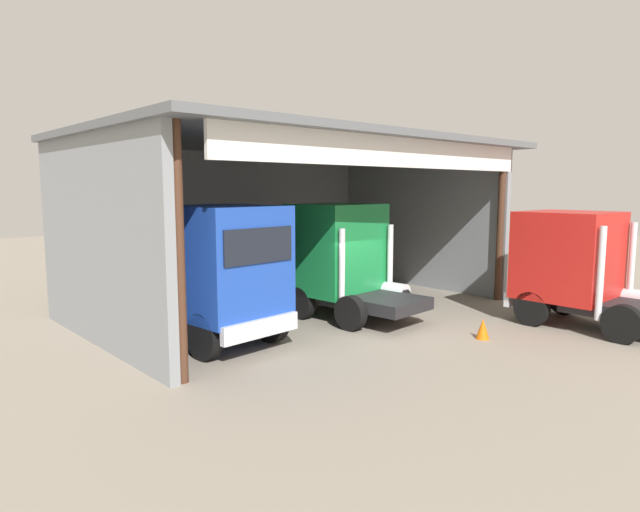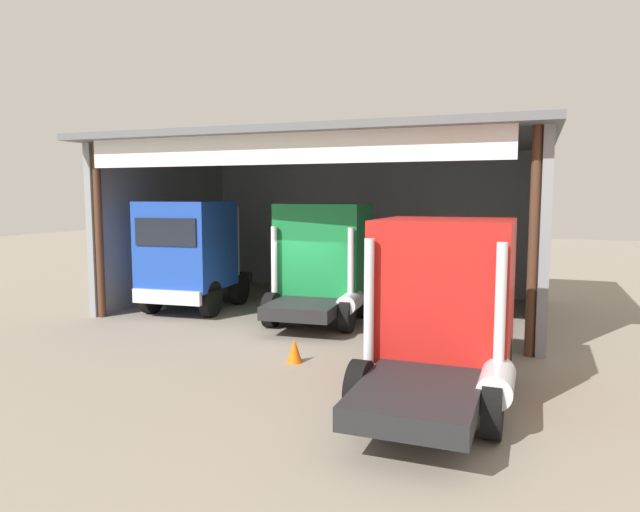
{
  "view_description": "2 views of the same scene",
  "coord_description": "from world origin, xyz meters",
  "px_view_note": "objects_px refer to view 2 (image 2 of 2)",
  "views": [
    {
      "loc": [
        -11.59,
        -9.93,
        4.06
      ],
      "look_at": [
        0.0,
        2.84,
        1.9
      ],
      "focal_mm": 30.48,
      "sensor_mm": 36.0,
      "label": 1
    },
    {
      "loc": [
        6.3,
        -14.09,
        3.83
      ],
      "look_at": [
        0.0,
        2.84,
        1.9
      ],
      "focal_mm": 32.14,
      "sensor_mm": 36.0,
      "label": 2
    }
  ],
  "objects_px": {
    "truck_blue_center_left_bay": "(190,253)",
    "truck_red_center_right_bay": "(443,304)",
    "traffic_cone": "(294,350)",
    "oil_drum": "(466,289)",
    "truck_green_right_bay": "(323,259)",
    "tool_cart": "(420,285)"
  },
  "relations": [
    {
      "from": "tool_cart",
      "to": "truck_green_right_bay",
      "type": "bearing_deg",
      "value": -113.76
    },
    {
      "from": "tool_cart",
      "to": "truck_blue_center_left_bay",
      "type": "bearing_deg",
      "value": -143.27
    },
    {
      "from": "traffic_cone",
      "to": "truck_blue_center_left_bay",
      "type": "bearing_deg",
      "value": 142.27
    },
    {
      "from": "truck_blue_center_left_bay",
      "to": "traffic_cone",
      "type": "distance_m",
      "value": 7.19
    },
    {
      "from": "truck_green_right_bay",
      "to": "truck_red_center_right_bay",
      "type": "bearing_deg",
      "value": -55.0
    },
    {
      "from": "truck_green_right_bay",
      "to": "tool_cart",
      "type": "xyz_separation_m",
      "value": [
        2.1,
        4.78,
        -1.38
      ]
    },
    {
      "from": "truck_red_center_right_bay",
      "to": "truck_green_right_bay",
      "type": "bearing_deg",
      "value": 129.42
    },
    {
      "from": "truck_green_right_bay",
      "to": "traffic_cone",
      "type": "xyz_separation_m",
      "value": [
        0.96,
        -4.49,
        -1.6
      ]
    },
    {
      "from": "traffic_cone",
      "to": "tool_cart",
      "type": "bearing_deg",
      "value": 82.95
    },
    {
      "from": "truck_red_center_right_bay",
      "to": "traffic_cone",
      "type": "bearing_deg",
      "value": 164.42
    },
    {
      "from": "oil_drum",
      "to": "tool_cart",
      "type": "relative_size",
      "value": 0.85
    },
    {
      "from": "oil_drum",
      "to": "truck_green_right_bay",
      "type": "bearing_deg",
      "value": -128.06
    },
    {
      "from": "truck_blue_center_left_bay",
      "to": "tool_cart",
      "type": "bearing_deg",
      "value": -147.81
    },
    {
      "from": "truck_green_right_bay",
      "to": "tool_cart",
      "type": "distance_m",
      "value": 5.4
    },
    {
      "from": "truck_red_center_right_bay",
      "to": "oil_drum",
      "type": "relative_size",
      "value": 6.09
    },
    {
      "from": "truck_green_right_bay",
      "to": "tool_cart",
      "type": "bearing_deg",
      "value": 62.33
    },
    {
      "from": "truck_green_right_bay",
      "to": "traffic_cone",
      "type": "distance_m",
      "value": 4.86
    },
    {
      "from": "oil_drum",
      "to": "tool_cart",
      "type": "distance_m",
      "value": 1.68
    },
    {
      "from": "truck_green_right_bay",
      "to": "oil_drum",
      "type": "distance_m",
      "value": 6.3
    },
    {
      "from": "truck_blue_center_left_bay",
      "to": "truck_red_center_right_bay",
      "type": "height_order",
      "value": "truck_blue_center_left_bay"
    },
    {
      "from": "truck_red_center_right_bay",
      "to": "traffic_cone",
      "type": "height_order",
      "value": "truck_red_center_right_bay"
    },
    {
      "from": "truck_blue_center_left_bay",
      "to": "truck_red_center_right_bay",
      "type": "distance_m",
      "value": 10.45
    }
  ]
}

